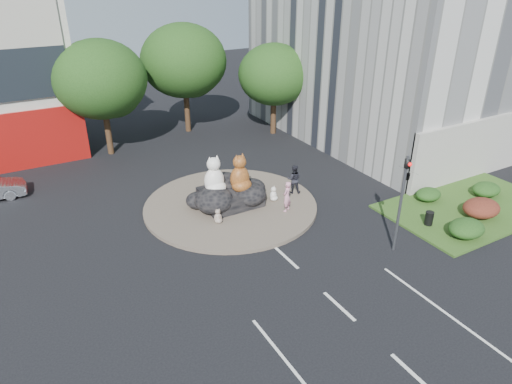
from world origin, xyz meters
TOP-DOWN VIEW (x-y plane):
  - ground at (0.00, 0.00)m, footprint 120.00×120.00m
  - roundabout_island at (0.00, 10.00)m, footprint 10.00×10.00m
  - rock_plinth at (0.00, 10.00)m, footprint 3.20×2.60m
  - grass_verge at (12.00, 3.00)m, footprint 10.00×6.00m
  - tree_left at (-3.93, 22.06)m, footprint 6.46×6.46m
  - tree_mid at (3.07, 24.06)m, footprint 6.84×6.84m
  - tree_right at (9.07, 20.06)m, footprint 5.70×5.70m
  - hedge_near_green at (9.00, 1.00)m, footprint 2.00×1.60m
  - hedge_red at (11.50, 2.00)m, footprint 2.20×1.76m
  - hedge_mid_green at (14.00, 3.50)m, footprint 1.80×1.44m
  - hedge_back_green at (10.50, 4.80)m, footprint 1.60×1.28m
  - traffic_light at (5.10, 2.00)m, footprint 0.44×1.24m
  - street_lamp at (12.82, 8.00)m, footprint 2.34×0.22m
  - cat_white at (-0.92, 10.11)m, footprint 1.34×1.17m
  - cat_tabby at (0.48, 9.70)m, footprint 1.51×1.36m
  - kitten_calico at (-1.54, 8.41)m, footprint 0.58×0.53m
  - kitten_white at (2.40, 9.16)m, footprint 0.69×0.66m
  - pedestrian_pink at (2.38, 7.70)m, footprint 0.78×0.71m
  - pedestrian_dark at (4.00, 9.42)m, footprint 1.10×1.04m
  - litter_bin at (8.26, 2.75)m, footprint 0.49×0.49m

SIDE VIEW (x-z plane):
  - ground at x=0.00m, z-range 0.00..0.00m
  - grass_verge at x=12.00m, z-range 0.00..0.12m
  - roundabout_island at x=0.00m, z-range 0.00..0.20m
  - hedge_back_green at x=10.50m, z-range 0.12..0.84m
  - litter_bin at x=8.26m, z-range 0.12..0.88m
  - hedge_mid_green at x=14.00m, z-range 0.12..0.93m
  - hedge_near_green at x=9.00m, z-range 0.12..1.02m
  - kitten_calico at x=-1.54m, z-range 0.20..1.02m
  - hedge_red at x=11.50m, z-range 0.12..1.11m
  - rock_plinth at x=0.00m, z-range 0.20..1.10m
  - kitten_white at x=2.40m, z-range 0.20..1.10m
  - pedestrian_pink at x=2.38m, z-range 0.20..1.98m
  - pedestrian_dark at x=4.00m, z-range 0.20..1.99m
  - cat_tabby at x=0.48m, z-range 1.10..3.32m
  - cat_white at x=-0.92m, z-range 1.10..3.33m
  - traffic_light at x=5.10m, z-range 1.12..6.12m
  - street_lamp at x=12.82m, z-range 0.52..8.58m
  - tree_right at x=9.07m, z-range 0.98..8.28m
  - tree_left at x=-3.93m, z-range 1.11..9.38m
  - tree_mid at x=3.07m, z-range 1.18..9.94m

